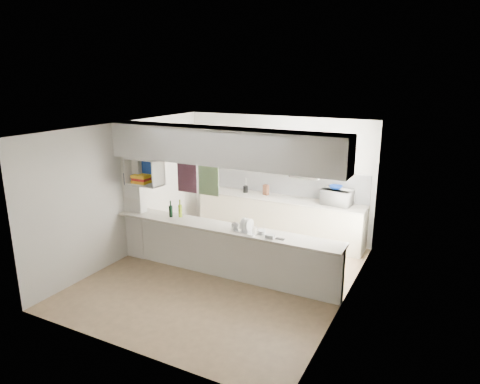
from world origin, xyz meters
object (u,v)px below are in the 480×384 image
Objects in this scene: microwave at (337,197)px; dish_rack at (249,226)px; wine_bottles at (176,211)px; bowl at (336,187)px.

microwave is 2.34m from dish_rack.
microwave is 3.19m from wine_bottles.
bowl reaches higher than wine_bottles.
bowl is at bearing 79.31° from dish_rack.
wine_bottles is at bearing 47.06° from microwave.
dish_rack is at bearing -111.87° from bowl.
wine_bottles reaches higher than dish_rack.
wine_bottles is at bearing -138.55° from bowl.
dish_rack is 1.51m from wine_bottles.
bowl reaches higher than dish_rack.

